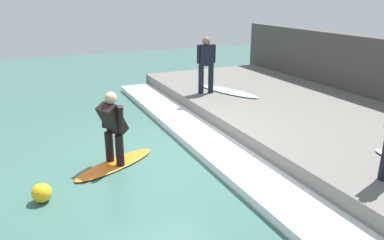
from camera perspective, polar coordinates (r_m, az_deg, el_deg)
The scene contains 8 objects.
ground_plane at distance 7.34m, azimuth -5.13°, elevation -5.93°, with size 28.00×28.00×0.00m, color #386056.
concrete_ledge at distance 9.19m, azimuth 18.15°, elevation -0.25°, with size 4.40×11.75×0.43m, color #66635E.
wave_foam_crest at distance 7.75m, azimuth 3.15°, elevation -3.90°, with size 0.96×11.17×0.15m, color white.
surfboard_riding at distance 7.19m, azimuth -11.57°, elevation -6.57°, with size 1.82×1.25×0.06m.
surfer_riding at distance 6.89m, azimuth -11.98°, elevation -0.71°, with size 0.57×0.59×1.36m.
surfer_waiting_near at distance 10.25m, azimuth 2.17°, elevation 8.81°, with size 0.51×0.30×1.53m.
surfboard_waiting_near at distance 10.55m, azimuth 5.59°, elevation 4.39°, with size 1.15×2.06×0.06m.
marker_buoy at distance 6.29m, azimuth -21.94°, elevation -10.26°, with size 0.30×0.30×0.30m, color yellow.
Camera 1 is at (-2.17, -6.32, 3.05)m, focal length 35.00 mm.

